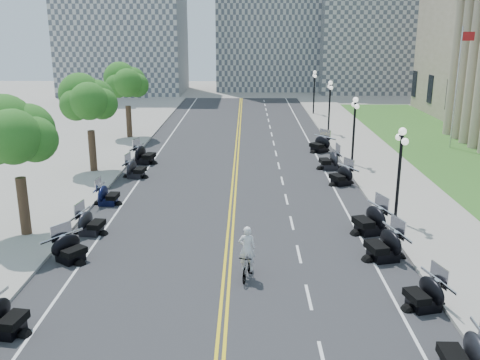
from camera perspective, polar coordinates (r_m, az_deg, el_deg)
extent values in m
plane|color=gray|center=(24.51, -1.24, -7.88)|extent=(160.00, 160.00, 0.00)
cube|color=#333335|center=(33.89, -0.67, -1.00)|extent=(16.00, 90.00, 0.01)
cube|color=yellow|center=(33.89, -0.87, -0.99)|extent=(0.12, 90.00, 0.00)
cube|color=yellow|center=(33.88, -0.47, -0.99)|extent=(0.12, 90.00, 0.00)
cube|color=white|center=(34.33, 10.07, -1.01)|extent=(0.12, 90.00, 0.00)
cube|color=white|center=(34.63, -11.32, -0.93)|extent=(0.12, 90.00, 0.00)
cube|color=white|center=(17.64, 8.83, -18.40)|extent=(0.12, 2.00, 0.00)
cube|color=white|center=(21.03, 7.33, -12.25)|extent=(0.12, 2.00, 0.00)
cube|color=white|center=(24.60, 6.30, -7.84)|extent=(0.12, 2.00, 0.00)
cube|color=white|center=(28.29, 5.55, -4.57)|extent=(0.12, 2.00, 0.00)
cube|color=white|center=(32.06, 4.97, -2.05)|extent=(0.12, 2.00, 0.00)
cube|color=white|center=(35.87, 4.52, -0.07)|extent=(0.12, 2.00, 0.00)
cube|color=white|center=(39.72, 4.16, 1.53)|extent=(0.12, 2.00, 0.00)
cube|color=white|center=(43.60, 3.86, 2.85)|extent=(0.12, 2.00, 0.00)
cube|color=white|center=(47.50, 3.61, 3.95)|extent=(0.12, 2.00, 0.00)
cube|color=white|center=(51.41, 3.40, 4.89)|extent=(0.12, 2.00, 0.00)
cube|color=white|center=(55.34, 3.21, 5.69)|extent=(0.12, 2.00, 0.00)
cube|color=white|center=(59.27, 3.05, 6.38)|extent=(0.12, 2.00, 0.00)
cube|color=white|center=(63.22, 2.91, 6.99)|extent=(0.12, 2.00, 0.00)
cube|color=white|center=(67.17, 2.79, 7.53)|extent=(0.12, 2.00, 0.00)
cube|color=white|center=(71.12, 2.68, 8.01)|extent=(0.12, 2.00, 0.00)
cube|color=white|center=(75.09, 2.58, 8.43)|extent=(0.12, 2.00, 0.00)
cube|color=#9E9991|center=(35.21, 16.67, -0.91)|extent=(5.00, 90.00, 0.15)
cube|color=#9E9991|center=(35.70, -17.77, -0.78)|extent=(5.00, 90.00, 0.15)
cube|color=#356023|center=(44.80, 22.60, 2.05)|extent=(9.00, 60.00, 0.10)
cube|color=gray|center=(86.52, -12.42, 17.72)|extent=(18.00, 14.00, 26.00)
cube|color=gray|center=(89.93, 14.97, 16.20)|extent=(20.00, 14.00, 22.00)
imported|color=#A51414|center=(22.08, 0.74, -9.11)|extent=(0.83, 1.89, 1.10)
imported|color=silver|center=(21.48, 0.75, -5.48)|extent=(0.70, 0.46, 1.91)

